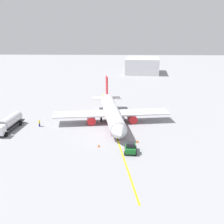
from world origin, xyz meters
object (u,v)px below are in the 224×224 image
safety_cone_nose (138,141)px  safety_cone_wingtip (99,146)px  pushback_tug (131,148)px  airplane (112,113)px  fuel_tanker (9,123)px  refueling_worker (39,123)px

safety_cone_nose → safety_cone_wingtip: bearing=-72.7°
pushback_tug → safety_cone_wingtip: size_ratio=6.61×
safety_cone_wingtip → airplane: bearing=172.0°
safety_cone_nose → fuel_tanker: bearing=-102.1°
pushback_tug → safety_cone_wingtip: bearing=-110.4°
airplane → refueling_worker: bearing=-79.0°
fuel_tanker → safety_cone_wingtip: bearing=67.9°
refueling_worker → fuel_tanker: bearing=-68.8°
fuel_tanker → refueling_worker: fuel_tanker is taller
fuel_tanker → pushback_tug: fuel_tanker is taller
refueling_worker → pushback_tug: bearing=57.8°
safety_cone_nose → refueling_worker: bearing=-110.7°
pushback_tug → safety_cone_nose: 5.16m
pushback_tug → safety_cone_nose: bearing=160.9°
refueling_worker → safety_cone_nose: (8.87, 23.46, -0.52)m
safety_cone_nose → pushback_tug: bearing=-19.1°
fuel_tanker → safety_cone_wingtip: 23.65m
fuel_tanker → safety_cone_nose: size_ratio=19.01×
safety_cone_nose → safety_cone_wingtip: size_ratio=1.08×
airplane → refueling_worker: 17.98m
pushback_tug → refueling_worker: size_ratio=2.16×
safety_cone_wingtip → pushback_tug: bearing=69.6°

